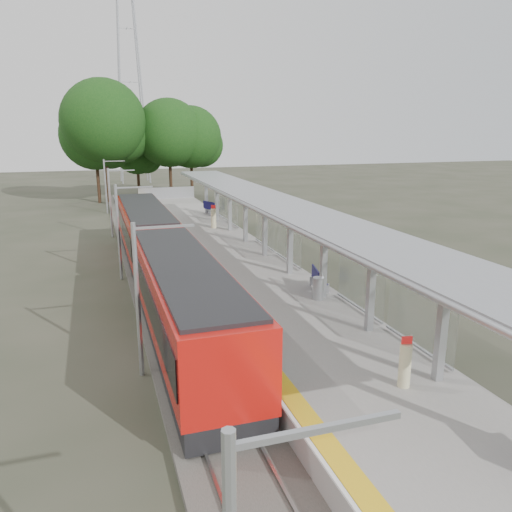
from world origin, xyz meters
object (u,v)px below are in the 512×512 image
at_px(bench_mid, 318,278).
at_px(info_pillar_near, 405,365).
at_px(bench_far, 210,208).
at_px(train, 160,257).
at_px(info_pillar_far, 214,218).
at_px(litter_bin, 318,288).

bearing_deg(bench_mid, info_pillar_near, -85.87).
bearing_deg(info_pillar_near, bench_mid, 92.14).
relative_size(bench_far, info_pillar_near, 1.13).
xyz_separation_m(train, bench_mid, (6.73, -4.27, -0.50)).
height_order(info_pillar_far, litter_bin, info_pillar_far).
bearing_deg(litter_bin, bench_mid, 66.19).
relative_size(info_pillar_near, litter_bin, 1.56).
bearing_deg(info_pillar_near, train, 122.70).
relative_size(train, bench_mid, 17.34).
relative_size(info_pillar_far, litter_bin, 1.74).
bearing_deg(bench_far, litter_bin, -112.38).
height_order(bench_far, litter_bin, bench_far).
distance_m(train, info_pillar_near, 14.39).
height_order(train, bench_mid, train).
bearing_deg(bench_mid, bench_far, 103.25).
bearing_deg(litter_bin, info_pillar_near, -96.30).
distance_m(bench_far, info_pillar_near, 31.18).
bearing_deg(info_pillar_far, bench_mid, -65.05).
height_order(train, info_pillar_far, train).
xyz_separation_m(info_pillar_near, litter_bin, (0.86, 7.81, -0.18)).
xyz_separation_m(info_pillar_far, litter_bin, (0.62, -17.41, -0.26)).
xyz_separation_m(bench_mid, litter_bin, (-0.57, -1.28, -0.05)).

